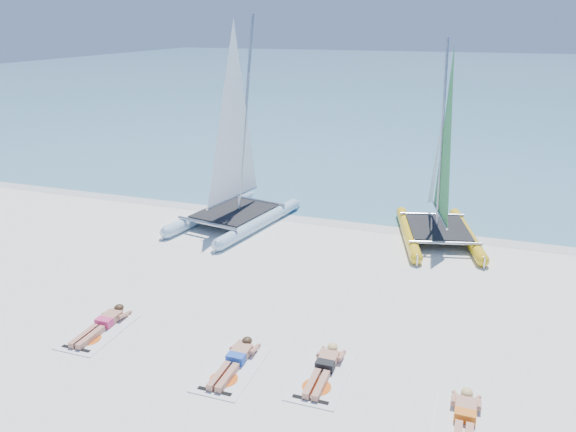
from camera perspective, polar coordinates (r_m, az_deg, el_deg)
name	(u,v)px	position (r m, az deg, el deg)	size (l,w,h in m)	color
ground	(277,285)	(14.94, -1.13, -7.07)	(140.00, 140.00, 0.00)	silver
sea	(450,76)	(75.98, 16.10, 13.55)	(140.00, 115.00, 0.01)	#6CA5B5
wet_sand_strip	(331,219)	(19.79, 4.41, -0.35)	(140.00, 1.40, 0.01)	silver
catamaran_blue	(235,163)	(18.96, -5.45, 5.39)	(3.42, 5.55, 7.06)	#A8CADD
catamaran_yellow	(440,175)	(18.46, 15.20, 4.05)	(3.30, 5.11, 6.34)	orange
towel_a	(98,332)	(13.57, -18.72, -11.06)	(1.00, 1.85, 0.02)	white
sunbather_a	(103,323)	(13.64, -18.27, -10.30)	(0.37, 1.73, 0.26)	tan
towel_b	(231,370)	(11.71, -5.78, -15.26)	(1.00, 1.85, 0.02)	white
sunbather_b	(235,360)	(11.79, -5.40, -14.33)	(0.37, 1.73, 0.26)	tan
towel_c	(322,377)	(11.47, 3.44, -16.01)	(1.00, 1.85, 0.02)	white
sunbather_c	(324,367)	(11.56, 3.72, -15.05)	(0.37, 1.73, 0.26)	tan
towel_d	(464,430)	(10.69, 17.42, -20.04)	(1.00, 1.85, 0.02)	white
sunbather_d	(465,418)	(10.77, 17.53, -18.95)	(0.37, 1.73, 0.26)	tan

